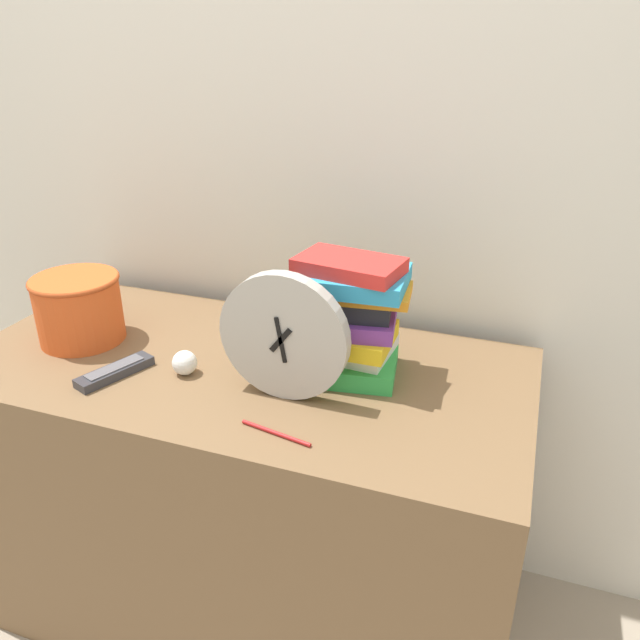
{
  "coord_description": "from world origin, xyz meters",
  "views": [
    {
      "loc": [
        0.59,
        -0.8,
        1.45
      ],
      "look_at": [
        0.2,
        0.3,
        0.91
      ],
      "focal_mm": 35.0,
      "sensor_mm": 36.0,
      "label": 1
    }
  ],
  "objects_px": {
    "desk_clock": "(284,337)",
    "book_stack": "(349,318)",
    "basket": "(79,307)",
    "tv_remote": "(115,371)",
    "pen": "(276,433)",
    "crumpled_paper_ball": "(185,363)"
  },
  "relations": [
    {
      "from": "desk_clock",
      "to": "book_stack",
      "type": "relative_size",
      "value": 1.01
    },
    {
      "from": "basket",
      "to": "book_stack",
      "type": "bearing_deg",
      "value": 5.69
    },
    {
      "from": "tv_remote",
      "to": "pen",
      "type": "bearing_deg",
      "value": -11.21
    },
    {
      "from": "tv_remote",
      "to": "crumpled_paper_ball",
      "type": "distance_m",
      "value": 0.15
    },
    {
      "from": "desk_clock",
      "to": "basket",
      "type": "xyz_separation_m",
      "value": [
        -0.57,
        0.07,
        -0.05
      ]
    },
    {
      "from": "crumpled_paper_ball",
      "to": "pen",
      "type": "xyz_separation_m",
      "value": [
        0.28,
        -0.14,
        -0.02
      ]
    },
    {
      "from": "desk_clock",
      "to": "basket",
      "type": "height_order",
      "value": "desk_clock"
    },
    {
      "from": "tv_remote",
      "to": "pen",
      "type": "xyz_separation_m",
      "value": [
        0.42,
        -0.08,
        -0.01
      ]
    },
    {
      "from": "basket",
      "to": "pen",
      "type": "distance_m",
      "value": 0.65
    },
    {
      "from": "tv_remote",
      "to": "basket",
      "type": "bearing_deg",
      "value": 145.85
    },
    {
      "from": "desk_clock",
      "to": "tv_remote",
      "type": "height_order",
      "value": "desk_clock"
    },
    {
      "from": "basket",
      "to": "tv_remote",
      "type": "height_order",
      "value": "basket"
    },
    {
      "from": "crumpled_paper_ball",
      "to": "pen",
      "type": "bearing_deg",
      "value": -27.16
    },
    {
      "from": "basket",
      "to": "tv_remote",
      "type": "bearing_deg",
      "value": -34.15
    },
    {
      "from": "pen",
      "to": "crumpled_paper_ball",
      "type": "bearing_deg",
      "value": 152.84
    },
    {
      "from": "tv_remote",
      "to": "book_stack",
      "type": "bearing_deg",
      "value": 21.72
    },
    {
      "from": "book_stack",
      "to": "basket",
      "type": "height_order",
      "value": "book_stack"
    },
    {
      "from": "basket",
      "to": "crumpled_paper_ball",
      "type": "distance_m",
      "value": 0.34
    },
    {
      "from": "book_stack",
      "to": "pen",
      "type": "height_order",
      "value": "book_stack"
    },
    {
      "from": "book_stack",
      "to": "pen",
      "type": "bearing_deg",
      "value": -101.78
    },
    {
      "from": "book_stack",
      "to": "tv_remote",
      "type": "bearing_deg",
      "value": -158.28
    },
    {
      "from": "desk_clock",
      "to": "basket",
      "type": "relative_size",
      "value": 1.3
    }
  ]
}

